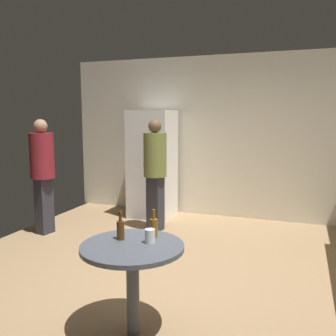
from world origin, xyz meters
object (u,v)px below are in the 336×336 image
(refrigerator, at_px, (152,164))
(person_in_maroon_shirt, at_px, (42,168))
(foreground_table, at_px, (132,258))
(beer_bottle_brown, at_px, (121,229))
(person_in_olive_shirt, at_px, (155,166))
(beer_bottle_amber, at_px, (154,227))
(plastic_cup_white, at_px, (150,236))

(refrigerator, bearing_deg, person_in_maroon_shirt, -128.38)
(foreground_table, bearing_deg, beer_bottle_brown, 150.64)
(beer_bottle_brown, distance_m, person_in_maroon_shirt, 2.81)
(beer_bottle_brown, distance_m, person_in_olive_shirt, 2.59)
(beer_bottle_amber, bearing_deg, person_in_olive_shirt, 111.82)
(beer_bottle_amber, distance_m, person_in_maroon_shirt, 2.90)
(foreground_table, distance_m, person_in_olive_shirt, 2.72)
(refrigerator, distance_m, person_in_olive_shirt, 0.79)
(refrigerator, bearing_deg, plastic_cup_white, -67.83)
(beer_bottle_amber, relative_size, beer_bottle_brown, 1.00)
(refrigerator, distance_m, beer_bottle_brown, 3.37)
(foreground_table, xyz_separation_m, beer_bottle_brown, (-0.14, 0.08, 0.19))
(plastic_cup_white, height_order, person_in_maroon_shirt, person_in_maroon_shirt)
(foreground_table, bearing_deg, beer_bottle_amber, 68.94)
(beer_bottle_amber, distance_m, beer_bottle_brown, 0.27)
(person_in_maroon_shirt, bearing_deg, plastic_cup_white, -26.83)
(beer_bottle_brown, relative_size, plastic_cup_white, 2.09)
(person_in_olive_shirt, bearing_deg, beer_bottle_brown, 30.75)
(plastic_cup_white, distance_m, person_in_olive_shirt, 2.67)
(refrigerator, distance_m, person_in_maroon_shirt, 1.81)
(beer_bottle_brown, bearing_deg, beer_bottle_amber, 33.18)
(beer_bottle_amber, bearing_deg, plastic_cup_white, -79.49)
(plastic_cup_white, bearing_deg, beer_bottle_amber, 100.51)
(refrigerator, bearing_deg, beer_bottle_brown, -71.82)
(refrigerator, distance_m, foreground_table, 3.49)
(foreground_table, height_order, plastic_cup_white, plastic_cup_white)
(foreground_table, xyz_separation_m, person_in_olive_shirt, (-0.85, 2.56, 0.34))
(foreground_table, distance_m, beer_bottle_brown, 0.25)
(foreground_table, xyz_separation_m, plastic_cup_white, (0.11, 0.08, 0.16))
(beer_bottle_brown, bearing_deg, foreground_table, -29.36)
(refrigerator, height_order, beer_bottle_brown, refrigerator)
(person_in_olive_shirt, bearing_deg, foreground_table, 33.11)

